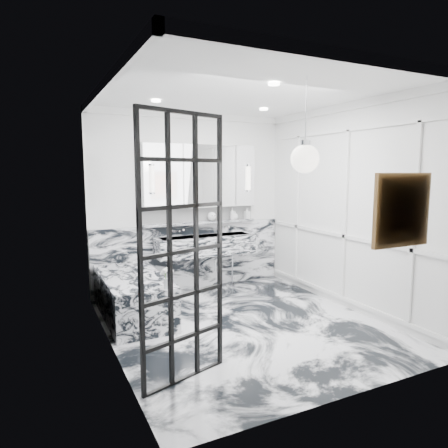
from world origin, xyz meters
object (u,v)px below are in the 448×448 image
crittall_door (183,251)px  trough_sink (205,245)px  mirror_cabinet (201,176)px  bathtub (133,296)px

crittall_door → trough_sink: crittall_door is taller
crittall_door → trough_sink: size_ratio=1.50×
trough_sink → mirror_cabinet: 1.10m
trough_sink → mirror_cabinet: bearing=90.0°
bathtub → trough_sink: bearing=26.5°
crittall_door → bathtub: crittall_door is taller
trough_sink → crittall_door: bearing=-117.2°
trough_sink → bathtub: 1.55m
mirror_cabinet → crittall_door: bearing=-115.7°
crittall_door → bathtub: (-0.05, 1.81, -0.92)m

